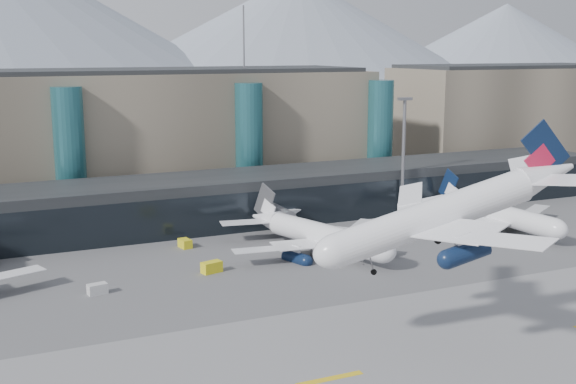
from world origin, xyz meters
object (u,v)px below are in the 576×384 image
object	(u,v)px
veh_b	(185,243)
veh_e	(548,225)
veh_a	(97,289)
veh_h	(212,267)
lightmast_mid	(403,150)
jet_parked_right	(490,207)
veh_c	(383,250)
hero_jet	(457,202)
jet_parked_mid	(311,226)
veh_g	(421,228)

from	to	relation	value
veh_b	veh_e	world-z (taller)	veh_e
veh_a	veh_b	world-z (taller)	veh_b
veh_e	veh_h	world-z (taller)	veh_h
veh_a	veh_e	bearing A→B (deg)	-7.96
veh_h	lightmast_mid	bearing A→B (deg)	8.59
jet_parked_right	veh_e	bearing A→B (deg)	-126.86
jet_parked_right	veh_h	xyz separation A→B (m)	(-60.75, -5.49, -3.47)
veh_b	veh_c	distance (m)	35.87
veh_b	veh_h	bearing A→B (deg)	169.13
veh_a	veh_h	size ratio (longest dim) A/B	0.85
hero_jet	veh_c	size ratio (longest dim) A/B	8.98
lightmast_mid	jet_parked_mid	bearing A→B (deg)	-151.98
hero_jet	veh_c	world-z (taller)	hero_jet
jet_parked_right	veh_g	world-z (taller)	jet_parked_right
jet_parked_mid	veh_c	world-z (taller)	jet_parked_mid
jet_parked_right	veh_h	bearing A→B (deg)	89.59
jet_parked_right	veh_c	distance (m)	31.58
lightmast_mid	veh_e	distance (m)	32.73
lightmast_mid	veh_a	bearing A→B (deg)	-160.62
jet_parked_right	veh_b	world-z (taller)	jet_parked_right
veh_b	hero_jet	bearing A→B (deg)	-172.39
jet_parked_mid	veh_g	bearing A→B (deg)	-101.52
jet_parked_mid	jet_parked_right	bearing A→B (deg)	-108.38
hero_jet	veh_h	bearing A→B (deg)	124.02
jet_parked_right	veh_g	bearing A→B (deg)	72.41
veh_c	veh_a	bearing A→B (deg)	-136.15
jet_parked_mid	veh_g	world-z (taller)	jet_parked_mid
veh_h	jet_parked_right	bearing A→B (deg)	-9.15
hero_jet	veh_g	distance (m)	58.27
veh_b	jet_parked_right	bearing A→B (deg)	-110.09
jet_parked_mid	veh_a	size ratio (longest dim) A/B	13.12
veh_e	veh_h	bearing A→B (deg)	-170.05
veh_a	hero_jet	bearing A→B (deg)	-54.39
hero_jet	veh_b	size ratio (longest dim) A/B	12.93
veh_b	veh_e	size ratio (longest dim) A/B	0.90
veh_c	veh_g	world-z (taller)	veh_c
jet_parked_right	veh_b	distance (m)	61.56
jet_parked_mid	veh_c	xyz separation A→B (m)	(10.01, -8.49, -3.36)
jet_parked_right	veh_e	distance (m)	11.91
jet_parked_mid	veh_b	bearing A→B (deg)	43.73
veh_b	veh_h	distance (m)	16.17
veh_a	veh_c	bearing A→B (deg)	-9.63
jet_parked_right	veh_b	bearing A→B (deg)	74.42
veh_a	veh_b	bearing A→B (deg)	35.80
jet_parked_mid	veh_a	bearing A→B (deg)	83.80
hero_jet	jet_parked_mid	world-z (taller)	hero_jet
lightmast_mid	veh_b	xyz separation A→B (m)	(-49.58, -4.88, -13.62)
hero_jet	veh_g	xyz separation A→B (m)	(28.32, 47.94, -17.18)
hero_jet	veh_a	bearing A→B (deg)	144.78
veh_c	jet_parked_right	bearing A→B (deg)	59.58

